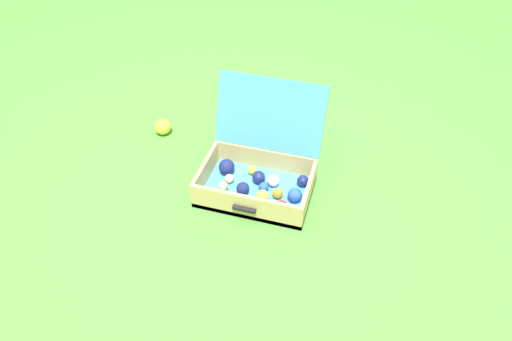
{
  "coord_description": "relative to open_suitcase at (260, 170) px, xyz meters",
  "views": [
    {
      "loc": [
        0.54,
        -1.49,
        1.6
      ],
      "look_at": [
        0.09,
        0.06,
        0.15
      ],
      "focal_mm": 32.01,
      "sensor_mm": 36.0,
      "label": 1
    }
  ],
  "objects": [
    {
      "name": "ground_plane",
      "position": [
        -0.09,
        -0.11,
        -0.11
      ],
      "size": [
        16.0,
        16.0,
        0.0
      ],
      "primitive_type": "plane",
      "color": "#4C8C38"
    },
    {
      "name": "open_suitcase",
      "position": [
        0.0,
        0.0,
        0.0
      ],
      "size": [
        0.54,
        0.52,
        0.48
      ],
      "color": "#4799C6",
      "rests_on": "ground"
    },
    {
      "name": "stray_ball_on_grass",
      "position": [
        -0.65,
        0.26,
        -0.06
      ],
      "size": [
        0.09,
        0.09,
        0.09
      ],
      "primitive_type": "sphere",
      "color": "#CCDB38",
      "rests_on": "ground"
    }
  ]
}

